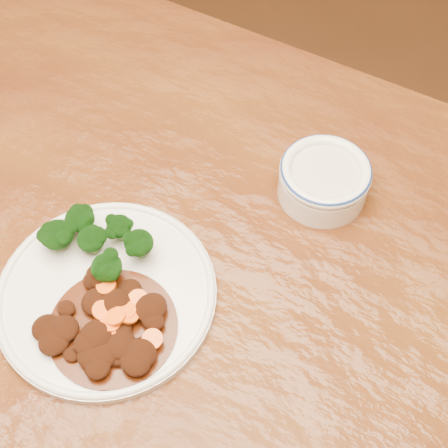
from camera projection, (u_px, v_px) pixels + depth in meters
The scene contains 6 objects.
ground at pixel (183, 441), 1.37m from camera, with size 4.00×4.00×0.00m, color #4A2912.
dining_table at pixel (155, 303), 0.81m from camera, with size 1.58×1.04×0.75m.
dinner_plate at pixel (106, 293), 0.72m from camera, with size 0.26×0.26×0.02m.
broccoli_florets at pixel (90, 239), 0.73m from camera, with size 0.12×0.09×0.04m.
mince_stew at pixel (107, 328), 0.68m from camera, with size 0.14×0.14×0.03m.
dip_bowl at pixel (324, 179), 0.79m from camera, with size 0.12×0.12×0.05m.
Camera 1 is at (0.28, -0.25, 1.40)m, focal length 50.00 mm.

